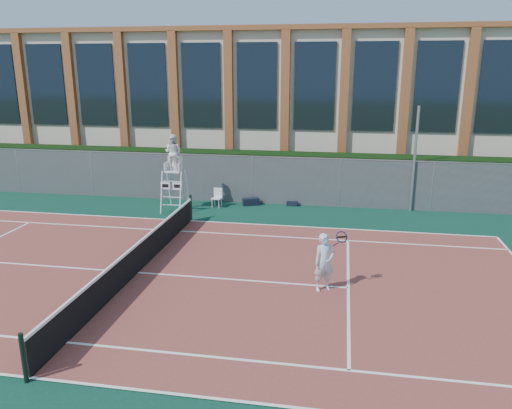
% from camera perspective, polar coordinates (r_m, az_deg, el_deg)
% --- Properties ---
extents(ground, '(120.00, 120.00, 0.00)m').
position_cam_1_polar(ground, '(15.93, -13.38, -7.68)').
color(ground, '#233814').
extents(apron, '(36.00, 20.00, 0.01)m').
position_cam_1_polar(apron, '(16.78, -12.05, -6.38)').
color(apron, '#0B3324').
rests_on(apron, ground).
extents(tennis_court, '(23.77, 10.97, 0.02)m').
position_cam_1_polar(tennis_court, '(15.93, -13.39, -7.61)').
color(tennis_court, brown).
rests_on(tennis_court, apron).
extents(tennis_net, '(0.10, 11.30, 1.10)m').
position_cam_1_polar(tennis_net, '(15.73, -13.50, -5.88)').
color(tennis_net, black).
rests_on(tennis_net, ground).
extents(fence, '(40.00, 0.06, 2.20)m').
position_cam_1_polar(fence, '(23.56, -5.22, 2.98)').
color(fence, '#595E60').
rests_on(fence, ground).
extents(hedge, '(40.00, 1.40, 2.20)m').
position_cam_1_polar(hedge, '(24.69, -4.50, 3.57)').
color(hedge, black).
rests_on(hedge, ground).
extents(building, '(45.00, 10.60, 8.22)m').
position_cam_1_polar(building, '(32.00, -1.03, 11.80)').
color(building, beige).
rests_on(building, ground).
extents(steel_pole, '(0.12, 0.12, 4.59)m').
position_cam_1_polar(steel_pole, '(22.65, 17.65, 4.90)').
color(steel_pole, '#9EA0A5').
rests_on(steel_pole, ground).
extents(umpire_chair, '(0.95, 1.47, 3.41)m').
position_cam_1_polar(umpire_chair, '(21.99, -9.43, 5.64)').
color(umpire_chair, white).
rests_on(umpire_chair, ground).
extents(plastic_chair, '(0.45, 0.45, 0.87)m').
position_cam_1_polar(plastic_chair, '(22.65, -4.44, 0.98)').
color(plastic_chair, silver).
rests_on(plastic_chair, apron).
extents(sports_bag_near, '(0.82, 0.58, 0.33)m').
position_cam_1_polar(sports_bag_near, '(22.95, -0.58, 0.32)').
color(sports_bag_near, black).
rests_on(sports_bag_near, apron).
extents(sports_bag_far, '(0.52, 0.25, 0.20)m').
position_cam_1_polar(sports_bag_far, '(22.91, 4.17, 0.10)').
color(sports_bag_far, black).
rests_on(sports_bag_far, apron).
extents(tennis_player, '(1.00, 0.76, 1.69)m').
position_cam_1_polar(tennis_player, '(14.17, 7.83, -6.54)').
color(tennis_player, silver).
rests_on(tennis_player, tennis_court).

